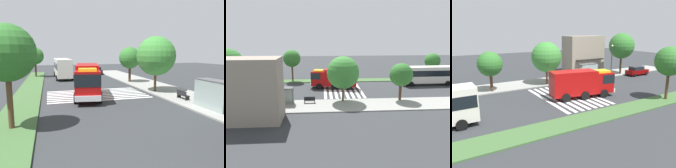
# 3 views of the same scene
# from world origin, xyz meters

# --- Properties ---
(ground_plane) EXTENTS (120.00, 120.00, 0.00)m
(ground_plane) POSITION_xyz_m (0.00, 0.00, 0.00)
(ground_plane) COLOR #2D3033
(sidewalk) EXTENTS (60.00, 5.54, 0.14)m
(sidewalk) POSITION_xyz_m (0.00, 9.02, 0.07)
(sidewalk) COLOR gray
(sidewalk) RESTS_ON ground_plane
(median_strip) EXTENTS (60.00, 3.00, 0.14)m
(median_strip) POSITION_xyz_m (0.00, -7.76, 0.07)
(median_strip) COLOR #3D6033
(median_strip) RESTS_ON ground_plane
(crosswalk) EXTENTS (6.75, 11.26, 0.01)m
(crosswalk) POSITION_xyz_m (-0.32, 0.00, 0.01)
(crosswalk) COLOR silver
(crosswalk) RESTS_ON ground_plane
(fire_truck) EXTENTS (8.79, 3.78, 3.57)m
(fire_truck) POSITION_xyz_m (1.31, -1.36, 2.00)
(fire_truck) COLOR #A50C0C
(fire_truck) RESTS_ON ground_plane
(transit_bus) EXTENTS (10.63, 3.05, 3.66)m
(transit_bus) POSITION_xyz_m (-17.39, -2.82, 2.16)
(transit_bus) COLOR silver
(transit_bus) RESTS_ON ground_plane
(bus_stop_shelter) EXTENTS (3.50, 1.40, 2.46)m
(bus_stop_shelter) POSITION_xyz_m (9.23, 7.87, 1.89)
(bus_stop_shelter) COLOR #4C4C51
(bus_stop_shelter) RESTS_ON sidewalk
(bench_near_shelter) EXTENTS (1.60, 0.50, 0.90)m
(bench_near_shelter) POSITION_xyz_m (5.23, 7.85, 0.59)
(bench_near_shelter) COLOR black
(bench_near_shelter) RESTS_ON sidewalk
(street_lamp) EXTENTS (0.36, 0.36, 5.81)m
(street_lamp) POSITION_xyz_m (13.76, 6.86, 3.59)
(street_lamp) COLOR #2D2D30
(street_lamp) RESTS_ON sidewalk
(storefront_building) EXTENTS (8.11, 4.85, 7.44)m
(storefront_building) POSITION_xyz_m (12.16, 13.81, 3.72)
(storefront_building) COLOR gray
(storefront_building) RESTS_ON ground_plane
(sidewalk_tree_far_west) EXTENTS (3.46, 3.46, 5.61)m
(sidewalk_tree_far_west) POSITION_xyz_m (-8.43, 7.26, 4.00)
(sidewalk_tree_far_west) COLOR #47301E
(sidewalk_tree_far_west) RESTS_ON sidewalk
(sidewalk_tree_west) EXTENTS (4.77, 4.77, 6.71)m
(sidewalk_tree_west) POSITION_xyz_m (0.30, 7.26, 4.46)
(sidewalk_tree_west) COLOR #513823
(sidewalk_tree_west) RESTS_ON sidewalk
(sidewalk_tree_center) EXTENTS (4.87, 4.87, 7.93)m
(sidewalk_tree_center) POSITION_xyz_m (16.53, 7.26, 5.62)
(sidewalk_tree_center) COLOR #47301E
(sidewalk_tree_center) RESTS_ON sidewalk
(median_tree_far_west) EXTENTS (3.28, 3.28, 5.66)m
(median_tree_far_west) POSITION_xyz_m (-20.73, -7.76, 4.13)
(median_tree_far_west) COLOR #47301E
(median_tree_far_west) RESTS_ON median_strip
(median_tree_west) EXTENTS (3.58, 3.58, 6.57)m
(median_tree_west) POSITION_xyz_m (9.53, -7.76, 4.89)
(median_tree_west) COLOR #513823
(median_tree_west) RESTS_ON median_strip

